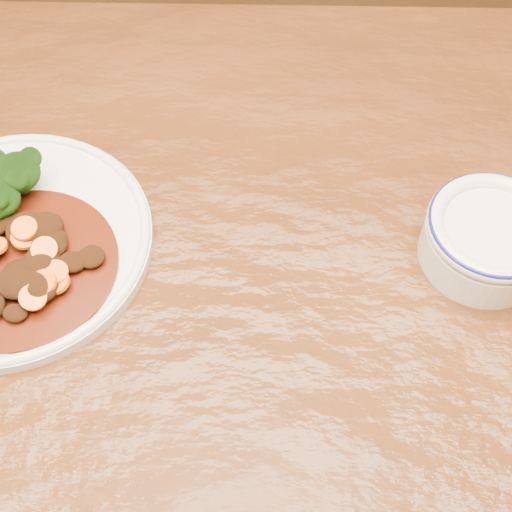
# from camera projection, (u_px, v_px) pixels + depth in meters

# --- Properties ---
(ground) EXTENTS (4.00, 4.00, 0.00)m
(ground) POSITION_uv_depth(u_px,v_px,m) (240.00, 508.00, 1.31)
(ground) COLOR #4D2613
(ground) RESTS_ON ground
(dining_table) EXTENTS (1.60, 1.09, 0.75)m
(dining_table) POSITION_uv_depth(u_px,v_px,m) (228.00, 338.00, 0.75)
(dining_table) COLOR #50260E
(dining_table) RESTS_ON ground
(dinner_plate) EXTENTS (0.28, 0.28, 0.02)m
(dinner_plate) POSITION_uv_depth(u_px,v_px,m) (10.00, 241.00, 0.71)
(dinner_plate) COLOR silver
(dinner_plate) RESTS_ON dining_table
(mince_stew) EXTENTS (0.19, 0.19, 0.03)m
(mince_stew) POSITION_uv_depth(u_px,v_px,m) (14.00, 263.00, 0.68)
(mince_stew) COLOR #4B1808
(mince_stew) RESTS_ON dinner_plate
(dip_bowl) EXTENTS (0.13, 0.13, 0.06)m
(dip_bowl) POSITION_uv_depth(u_px,v_px,m) (489.00, 237.00, 0.69)
(dip_bowl) COLOR beige
(dip_bowl) RESTS_ON dining_table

